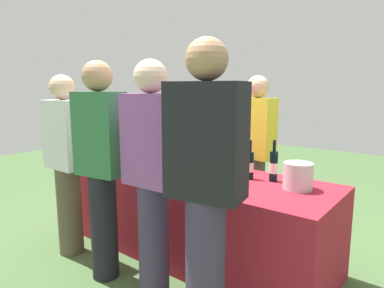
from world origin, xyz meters
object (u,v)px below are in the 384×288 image
(wine_bottle_3, at_px, (199,156))
(guest_1, at_px, (101,163))
(wine_bottle_1, at_px, (145,146))
(guest_2, at_px, (152,173))
(wine_bottle_6, at_px, (274,166))
(server_pouring, at_px, (256,149))
(guest_0, at_px, (67,159))
(wine_bottle_4, at_px, (235,161))
(wine_bottle_0, at_px, (130,145))
(wine_glass_2, at_px, (171,162))
(wine_glass_3, at_px, (198,171))
(wine_glass_0, at_px, (140,156))
(ice_bucket, at_px, (298,176))
(wine_glass_4, at_px, (221,174))
(guest_3, at_px, (206,183))
(wine_bottle_5, at_px, (250,165))
(wine_bottle_2, at_px, (163,152))
(wine_glass_1, at_px, (158,161))

(wine_bottle_3, height_order, guest_1, guest_1)
(wine_bottle_1, bearing_deg, guest_2, -41.61)
(wine_bottle_6, distance_m, guest_1, 1.32)
(server_pouring, bearing_deg, guest_0, 58.81)
(wine_bottle_1, height_order, wine_bottle_4, wine_bottle_4)
(wine_bottle_0, relative_size, guest_1, 0.20)
(server_pouring, bearing_deg, wine_glass_2, 74.16)
(wine_bottle_3, bearing_deg, wine_bottle_4, 2.33)
(wine_glass_3, relative_size, guest_2, 0.08)
(wine_bottle_3, height_order, wine_glass_0, wine_bottle_3)
(wine_glass_0, relative_size, ice_bucket, 0.68)
(wine_glass_4, relative_size, ice_bucket, 0.67)
(wine_bottle_3, distance_m, guest_3, 1.18)
(wine_glass_2, bearing_deg, ice_bucket, 13.17)
(wine_bottle_1, relative_size, wine_glass_4, 2.31)
(wine_bottle_5, bearing_deg, guest_1, -132.52)
(wine_bottle_1, height_order, guest_0, guest_0)
(wine_bottle_5, bearing_deg, server_pouring, 113.44)
(wine_bottle_2, height_order, wine_glass_1, wine_bottle_2)
(wine_glass_2, bearing_deg, wine_bottle_5, 23.38)
(wine_glass_1, bearing_deg, wine_bottle_6, 21.91)
(wine_bottle_1, relative_size, wine_bottle_3, 1.04)
(guest_3, bearing_deg, guest_2, 159.04)
(wine_bottle_0, xyz_separation_m, guest_3, (1.65, -0.88, 0.08))
(wine_glass_0, xyz_separation_m, guest_0, (-0.32, -0.56, 0.02))
(wine_bottle_0, bearing_deg, ice_bucket, -1.04)
(wine_bottle_2, bearing_deg, wine_bottle_4, 4.46)
(wine_bottle_0, height_order, wine_glass_4, wine_bottle_0)
(wine_glass_0, bearing_deg, ice_bucket, 8.29)
(wine_bottle_1, distance_m, wine_bottle_3, 0.73)
(wine_glass_3, relative_size, ice_bucket, 0.61)
(wine_glass_3, bearing_deg, wine_glass_2, 169.08)
(guest_1, bearing_deg, wine_glass_2, 64.44)
(wine_bottle_2, xyz_separation_m, wine_glass_3, (0.68, -0.32, -0.02))
(wine_bottle_5, height_order, wine_glass_0, wine_bottle_5)
(wine_bottle_0, bearing_deg, wine_glass_1, -23.75)
(wine_bottle_4, relative_size, guest_0, 0.21)
(wine_bottle_2, bearing_deg, guest_1, -79.12)
(server_pouring, height_order, guest_2, guest_2)
(wine_bottle_1, xyz_separation_m, wine_glass_1, (0.54, -0.37, -0.02))
(wine_glass_1, bearing_deg, wine_bottle_3, 60.73)
(wine_glass_4, bearing_deg, guest_2, -119.08)
(wine_glass_0, relative_size, wine_glass_1, 1.04)
(server_pouring, bearing_deg, wine_bottle_2, 47.82)
(wine_bottle_5, relative_size, guest_1, 0.19)
(wine_bottle_0, xyz_separation_m, guest_1, (0.66, -0.86, 0.05))
(wine_glass_1, bearing_deg, ice_bucket, 13.96)
(wine_glass_1, distance_m, guest_1, 0.55)
(wine_glass_4, bearing_deg, wine_bottle_6, 58.75)
(wine_glass_4, distance_m, guest_0, 1.37)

